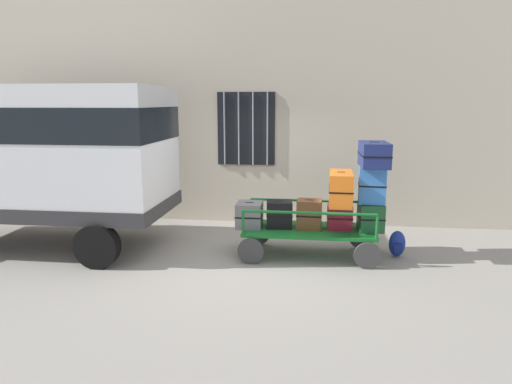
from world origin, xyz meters
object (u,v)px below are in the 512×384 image
object	(u,v)px
suitcase_center_bottom	(309,214)
suitcase_midright_middle	(341,188)
suitcase_left_bottom	(249,215)
suitcase_right_bottom	(371,217)
suitcase_right_middle	(372,185)
van	(42,150)
suitcase_midright_bottom	(340,217)
suitcase_midleft_bottom	(279,214)
suitcase_right_top	(374,155)
backpack	(397,244)
luggage_cart	(309,234)

from	to	relation	value
suitcase_center_bottom	suitcase_midright_middle	distance (m)	0.67
suitcase_center_bottom	suitcase_midright_middle	bearing A→B (deg)	2.02
suitcase_left_bottom	suitcase_right_bottom	xyz separation A→B (m)	(2.00, 0.03, 0.02)
suitcase_center_bottom	suitcase_right_middle	distance (m)	1.13
suitcase_right_middle	suitcase_midright_middle	bearing A→B (deg)	-179.48
van	suitcase_left_bottom	xyz separation A→B (m)	(3.63, 0.02, -1.05)
suitcase_midright_bottom	suitcase_right_bottom	distance (m)	0.50
suitcase_midright_middle	suitcase_right_middle	world-z (taller)	suitcase_right_middle
suitcase_midleft_bottom	suitcase_right_top	size ratio (longest dim) A/B	0.58
van	suitcase_right_middle	bearing A→B (deg)	0.64
suitcase_midleft_bottom	van	bearing A→B (deg)	-179.18
van	suitcase_right_bottom	bearing A→B (deg)	0.48
backpack	luggage_cart	bearing A→B (deg)	-174.44
suitcase_center_bottom	backpack	size ratio (longest dim) A/B	1.12
luggage_cart	suitcase_left_bottom	bearing A→B (deg)	-179.56
suitcase_midright_bottom	suitcase_midright_middle	bearing A→B (deg)	90.00
suitcase_right_bottom	suitcase_right_middle	bearing A→B (deg)	90.00
luggage_cart	suitcase_midright_bottom	xyz separation A→B (m)	(0.50, 0.01, 0.30)
van	suitcase_left_bottom	distance (m)	3.78
luggage_cart	suitcase_center_bottom	world-z (taller)	suitcase_center_bottom
luggage_cart	suitcase_midright_bottom	bearing A→B (deg)	1.32
luggage_cart	suitcase_right_middle	distance (m)	1.31
luggage_cart	suitcase_midleft_bottom	xyz separation A→B (m)	(-0.50, 0.03, 0.32)
luggage_cart	suitcase_midright_middle	size ratio (longest dim) A/B	2.61
suitcase_midleft_bottom	suitcase_right_top	distance (m)	1.82
luggage_cart	suitcase_right_bottom	bearing A→B (deg)	1.18
suitcase_left_bottom	suitcase_right_top	distance (m)	2.26
suitcase_center_bottom	suitcase_midright_middle	size ratio (longest dim) A/B	0.57
suitcase_left_bottom	suitcase_right_middle	world-z (taller)	suitcase_right_middle
suitcase_left_bottom	suitcase_midright_middle	bearing A→B (deg)	1.51
suitcase_right_middle	backpack	distance (m)	1.12
suitcase_midright_bottom	luggage_cart	bearing A→B (deg)	-178.68
suitcase_midleft_bottom	suitcase_right_middle	bearing A→B (deg)	0.15
suitcase_midright_middle	suitcase_right_bottom	bearing A→B (deg)	-1.27
suitcase_midright_bottom	suitcase_midright_middle	distance (m)	0.48
suitcase_center_bottom	suitcase_midright_bottom	bearing A→B (deg)	-0.30
suitcase_right_bottom	suitcase_midright_bottom	bearing A→B (deg)	-178.95
suitcase_center_bottom	suitcase_right_top	distance (m)	1.43
suitcase_midright_bottom	backpack	bearing A→B (deg)	7.73
suitcase_midleft_bottom	suitcase_midright_middle	distance (m)	1.10
suitcase_midright_middle	suitcase_midright_bottom	bearing A→B (deg)	-90.00
suitcase_left_bottom	suitcase_right_top	bearing A→B (deg)	-0.52
suitcase_left_bottom	suitcase_midright_bottom	xyz separation A→B (m)	(1.50, 0.02, 0.00)
suitcase_midright_bottom	backpack	world-z (taller)	suitcase_midright_bottom
suitcase_midright_middle	backpack	world-z (taller)	suitcase_midright_middle
suitcase_midright_bottom	backpack	distance (m)	1.08
suitcase_right_top	suitcase_center_bottom	bearing A→B (deg)	177.72
suitcase_right_bottom	backpack	world-z (taller)	suitcase_right_bottom
suitcase_midright_bottom	suitcase_left_bottom	bearing A→B (deg)	-179.27
suitcase_midleft_bottom	suitcase_right_bottom	distance (m)	1.50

